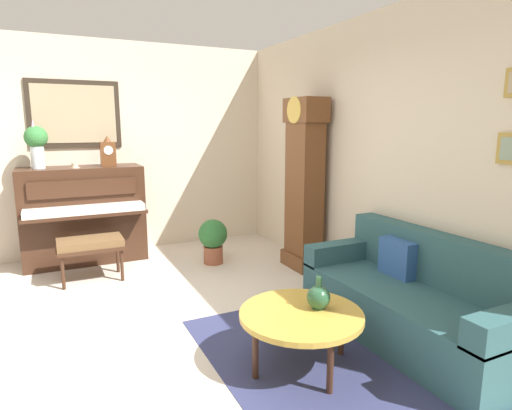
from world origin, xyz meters
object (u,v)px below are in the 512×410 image
Objects in this scene: grandfather_clock at (304,189)px; coffee_table at (301,316)px; piano at (84,214)px; mantel_clock at (108,152)px; teacup at (75,166)px; couch at (414,301)px; green_jug at (319,297)px; potted_plant at (213,238)px; flower_vase at (36,142)px; piano_bench at (90,245)px.

grandfather_clock is 2.31× the size of coffee_table.
mantel_clock is at bearing 89.63° from piano.
grandfather_clock is 17.50× the size of teacup.
couch is at bearing 29.78° from mantel_clock.
mantel_clock is at bearing -163.23° from green_jug.
mantel_clock reaches higher than coffee_table.
potted_plant is (0.80, 1.09, -1.05)m from mantel_clock.
teacup is (-3.19, -2.29, 0.91)m from couch.
teacup is 0.48× the size of green_jug.
teacup is at bearing 73.36° from flower_vase.
potted_plant is at bearing -123.00° from grandfather_clock.
potted_plant is at bearing 67.04° from flower_vase.
teacup is 0.21× the size of potted_plant.
coffee_table is at bearing 21.51° from teacup.
piano_bench is 1.25× the size of potted_plant.
grandfather_clock is 3.50× the size of flower_vase.
green_jug is at bearing -29.17° from grandfather_clock.
coffee_table is 2.32× the size of mantel_clock.
piano is 0.63m from teacup.
flower_vase is at bearing -112.96° from potted_plant.
mantel_clock is 1.71m from potted_plant.
piano_bench is 1.84× the size of mantel_clock.
coffee_table is 3.67× the size of green_jug.
piano_bench is 2.51m from grandfather_clock.
grandfather_clock is 1.07× the size of couch.
potted_plant is (-2.48, 0.10, -0.18)m from green_jug.
piano is 12.41× the size of teacup.
flower_vase is at bearing -149.74° from piano_bench.
piano is at bearing -160.23° from coffee_table.
teacup is at bearing -156.28° from green_jug.
piano is 6.00× the size of green_jug.
piano_bench is (0.78, -0.01, -0.20)m from piano.
potted_plant is (-0.61, -0.94, -0.64)m from grandfather_clock.
mantel_clock reaches higher than couch.
piano_bench is at bearing 30.26° from flower_vase.
mantel_clock is 0.81m from flower_vase.
grandfather_clock reaches higher than teacup.
piano is at bearing -119.31° from potted_plant.
green_jug is (1.87, -1.04, -0.46)m from grandfather_clock.
piano_bench is 0.80× the size of coffee_table.
piano is at bearing -158.04° from green_jug.
mantel_clock is at bearing 89.96° from flower_vase.
green_jug is 2.48m from potted_plant.
grandfather_clock reaches higher than piano.
coffee_table is at bearing -91.93° from couch.
potted_plant is at bearing 89.21° from piano_bench.
teacup reaches higher than green_jug.
teacup is at bearing -117.98° from grandfather_clock.
green_jug is (3.16, 1.39, -0.73)m from teacup.
flower_vase reaches higher than couch.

